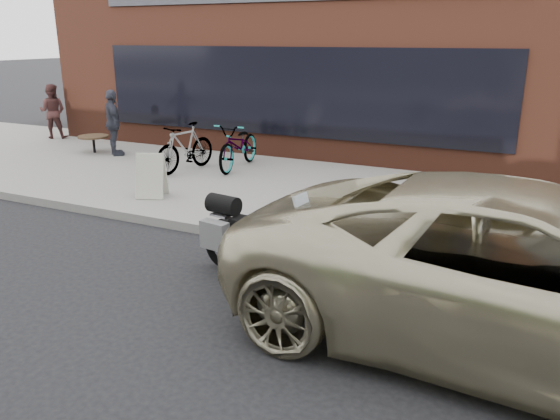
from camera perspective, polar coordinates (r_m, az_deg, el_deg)
name	(u,v)px	position (r m, az deg, el deg)	size (l,w,h in m)	color
ground	(49,407)	(5.16, -22.98, -18.39)	(120.00, 120.00, 0.00)	black
near_sidewalk	(337,191)	(10.57, 5.99, 1.98)	(44.00, 6.00, 0.15)	gray
storefront	(355,59)	(17.45, 7.86, 15.33)	(14.00, 10.07, 4.50)	#5C2C1D
motorcycle	(255,239)	(6.76, -2.63, -3.09)	(1.91, 0.64, 1.21)	black
minivan	(535,275)	(5.62, 25.08, -6.18)	(2.67, 5.79, 1.61)	#C0B695
bicycle_front	(239,145)	(11.99, -4.30, 6.76)	(0.67, 1.92, 1.01)	gray
bicycle_rear	(185,147)	(11.89, -9.87, 6.47)	(0.48, 1.69, 1.02)	gray
sandwich_sign	(151,175)	(10.06, -13.31, 3.58)	(0.63, 0.61, 0.80)	beige
cafe_table	(93,137)	(14.39, -18.94, 7.22)	(0.74, 0.74, 0.42)	black
cafe_patron_left	(53,111)	(16.87, -22.67, 9.49)	(0.73, 0.57, 1.51)	#492827
cafe_patron_right	(113,123)	(13.84, -17.02, 8.69)	(0.92, 0.38, 1.57)	#363844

